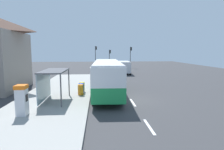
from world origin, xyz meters
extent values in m
cube|color=#38383A|center=(0.00, 14.00, -0.02)|extent=(56.00, 92.00, 0.04)
cube|color=#999993|center=(-6.40, 2.00, 0.09)|extent=(6.20, 30.00, 0.18)
cube|color=silver|center=(0.25, -6.00, 0.01)|extent=(0.16, 2.20, 0.01)
cube|color=silver|center=(0.25, -1.00, 0.01)|extent=(0.16, 2.20, 0.01)
cube|color=silver|center=(0.25, 4.00, 0.01)|extent=(0.16, 2.20, 0.01)
cube|color=silver|center=(0.25, 9.00, 0.01)|extent=(0.16, 2.20, 0.01)
cube|color=silver|center=(0.25, 14.00, 0.01)|extent=(0.16, 2.20, 0.01)
cube|color=silver|center=(0.25, 19.00, 0.01)|extent=(0.16, 2.20, 0.01)
cube|color=silver|center=(0.25, 24.00, 0.01)|extent=(0.16, 2.20, 0.01)
cube|color=silver|center=(0.25, 29.00, 0.01)|extent=(0.16, 2.20, 0.01)
cube|color=#1E8C47|center=(-1.70, 2.35, 1.07)|extent=(2.84, 11.07, 1.15)
cube|color=silver|center=(-1.70, 2.35, 2.38)|extent=(2.84, 11.07, 1.45)
cube|color=silver|center=(-1.70, 2.35, 3.15)|extent=(2.71, 10.85, 0.12)
cube|color=black|center=(-1.53, 7.79, 2.30)|extent=(2.30, 0.19, 1.22)
cube|color=black|center=(-2.92, 1.88, 2.30)|extent=(0.35, 8.58, 1.10)
cylinder|color=black|center=(-2.71, 6.28, 0.50)|extent=(0.31, 1.01, 1.00)
cylinder|color=black|center=(-0.45, 6.21, 0.50)|extent=(0.31, 1.01, 1.00)
cylinder|color=black|center=(-2.94, -1.32, 0.50)|extent=(0.31, 1.01, 1.00)
cylinder|color=black|center=(-0.69, -1.39, 0.50)|extent=(0.31, 1.01, 1.00)
cube|color=silver|center=(2.20, 18.76, 1.32)|extent=(2.15, 5.26, 1.96)
cube|color=black|center=(2.20, 18.76, 1.66)|extent=(2.13, 3.18, 0.44)
cylinder|color=black|center=(3.04, 16.73, 0.34)|extent=(0.24, 0.69, 0.68)
cylinder|color=black|center=(1.24, 16.79, 0.34)|extent=(0.24, 0.69, 0.68)
cylinder|color=black|center=(3.16, 20.73, 0.34)|extent=(0.24, 0.69, 0.68)
cylinder|color=black|center=(1.36, 20.78, 0.34)|extent=(0.24, 0.69, 0.68)
cube|color=navy|center=(2.30, 40.17, 0.62)|extent=(1.91, 4.45, 0.60)
cube|color=black|center=(2.31, 39.98, 1.22)|extent=(1.65, 2.42, 0.60)
cylinder|color=black|center=(1.44, 41.65, 0.32)|extent=(0.22, 0.65, 0.64)
cylinder|color=black|center=(3.08, 41.70, 0.32)|extent=(0.22, 0.65, 0.64)
cylinder|color=black|center=(1.52, 38.65, 0.32)|extent=(0.22, 0.65, 0.64)
cylinder|color=black|center=(3.16, 38.70, 0.32)|extent=(0.22, 0.65, 0.64)
cube|color=navy|center=(2.30, 32.34, 0.62)|extent=(1.87, 4.43, 0.60)
cube|color=black|center=(2.30, 32.14, 1.22)|extent=(1.62, 2.40, 0.60)
cylinder|color=black|center=(1.51, 33.85, 0.32)|extent=(0.21, 0.64, 0.64)
cylinder|color=black|center=(3.15, 33.82, 0.32)|extent=(0.21, 0.64, 0.64)
cylinder|color=black|center=(1.45, 30.85, 0.32)|extent=(0.21, 0.64, 0.64)
cylinder|color=black|center=(3.09, 30.82, 0.32)|extent=(0.21, 0.64, 0.64)
cube|color=silver|center=(-7.37, -4.02, 1.03)|extent=(0.60, 0.70, 1.70)
cube|color=orange|center=(-7.37, -4.02, 2.00)|extent=(0.66, 0.76, 0.24)
cube|color=black|center=(-7.06, -4.02, 1.30)|extent=(0.03, 0.36, 0.44)
cylinder|color=orange|center=(-4.20, 1.36, 0.66)|extent=(0.52, 0.52, 0.95)
cylinder|color=blue|center=(-4.20, 2.06, 0.66)|extent=(0.52, 0.52, 0.95)
cylinder|color=yellow|center=(-4.20, 2.76, 0.66)|extent=(0.52, 0.52, 0.95)
cylinder|color=#2D2D2D|center=(5.40, 30.50, 2.62)|extent=(0.14, 0.14, 5.24)
cube|color=black|center=(5.62, 30.50, 4.74)|extent=(0.24, 0.28, 0.84)
sphere|color=#360606|center=(5.74, 30.50, 5.02)|extent=(0.16, 0.16, 0.16)
sphere|color=#F2B20C|center=(5.74, 30.50, 4.74)|extent=(0.16, 0.16, 0.16)
sphere|color=black|center=(5.74, 30.50, 4.46)|extent=(0.16, 0.16, 0.16)
cylinder|color=#2D2D2D|center=(-3.20, 31.30, 2.71)|extent=(0.14, 0.14, 5.42)
cube|color=black|center=(-2.98, 31.30, 4.92)|extent=(0.24, 0.28, 0.84)
sphere|color=red|center=(-2.86, 31.30, 5.20)|extent=(0.16, 0.16, 0.16)
sphere|color=#3C2C03|center=(-2.86, 31.30, 4.92)|extent=(0.16, 0.16, 0.16)
sphere|color=black|center=(-2.86, 31.30, 4.64)|extent=(0.16, 0.16, 0.16)
cylinder|color=#2D2D2D|center=(0.30, 32.10, 2.27)|extent=(0.14, 0.14, 4.53)
cube|color=black|center=(0.52, 32.10, 4.03)|extent=(0.24, 0.28, 0.84)
sphere|color=#360606|center=(0.64, 32.10, 4.31)|extent=(0.16, 0.16, 0.16)
sphere|color=#3C2C03|center=(0.64, 32.10, 4.03)|extent=(0.16, 0.16, 0.16)
sphere|color=green|center=(0.64, 32.10, 3.75)|extent=(0.16, 0.16, 0.16)
cube|color=#4C4C51|center=(-6.10, -0.55, 2.63)|extent=(1.80, 4.00, 0.10)
cube|color=#8CA5B2|center=(-6.95, -0.55, 1.43)|extent=(0.06, 3.80, 2.30)
cylinder|color=#4C4C51|center=(-5.25, -2.45, 1.40)|extent=(0.10, 0.10, 2.44)
cylinder|color=#4C4C51|center=(-5.25, 1.35, 1.40)|extent=(0.10, 0.10, 2.44)
camera|label=1|loc=(-2.58, -15.99, 4.22)|focal=30.39mm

